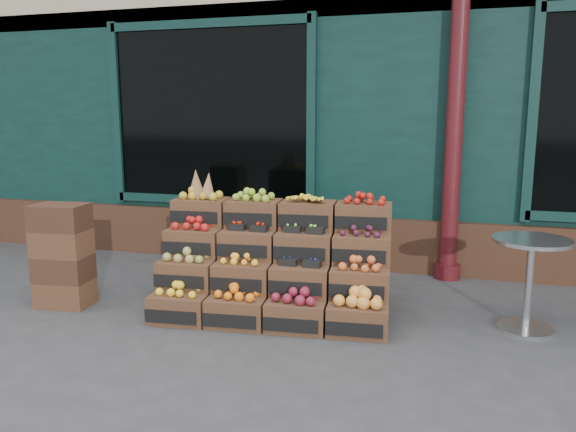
# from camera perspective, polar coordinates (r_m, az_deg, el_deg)

# --- Properties ---
(ground) EXTENTS (60.00, 60.00, 0.00)m
(ground) POSITION_cam_1_polar(r_m,az_deg,el_deg) (4.59, -0.07, -12.16)
(ground) COLOR #373739
(ground) RESTS_ON ground
(shop_facade) EXTENTS (12.00, 6.24, 4.80)m
(shop_facade) POSITION_cam_1_polar(r_m,az_deg,el_deg) (9.28, 9.20, 14.20)
(shop_facade) COLOR black
(shop_facade) RESTS_ON ground
(crate_display) EXTENTS (2.09, 1.17, 1.26)m
(crate_display) POSITION_cam_1_polar(r_m,az_deg,el_deg) (5.04, -1.29, -5.43)
(crate_display) COLOR #4D301E
(crate_display) RESTS_ON ground
(spare_crates) EXTENTS (0.51, 0.38, 0.95)m
(spare_crates) POSITION_cam_1_polar(r_m,az_deg,el_deg) (5.56, -21.92, -3.74)
(spare_crates) COLOR #4D301E
(spare_crates) RESTS_ON ground
(bistro_table) EXTENTS (0.62, 0.62, 0.78)m
(bistro_table) POSITION_cam_1_polar(r_m,az_deg,el_deg) (4.96, 23.33, -5.41)
(bistro_table) COLOR silver
(bistro_table) RESTS_ON ground
(shopkeeper) EXTENTS (0.83, 0.71, 1.94)m
(shopkeeper) POSITION_cam_1_polar(r_m,az_deg,el_deg) (7.41, -5.20, 4.22)
(shopkeeper) COLOR #1C6224
(shopkeeper) RESTS_ON ground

